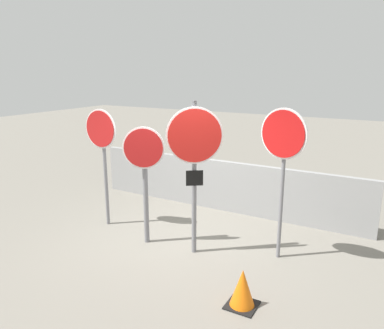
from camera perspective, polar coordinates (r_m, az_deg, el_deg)
ground_plane at (r=6.99m, az=-1.78°, el=-11.48°), size 40.00×40.00×0.00m
fence_back at (r=8.28m, az=4.66°, el=-3.21°), size 6.28×0.12×1.12m
stop_sign_0 at (r=7.36m, az=-13.58°, el=3.52°), size 0.75×0.13×2.33m
stop_sign_1 at (r=6.46m, az=-7.28°, el=-0.09°), size 0.66×0.35×2.12m
stop_sign_2 at (r=5.95m, az=0.38°, el=2.12°), size 0.76×0.54×2.57m
stop_sign_3 at (r=5.93m, az=13.69°, el=2.49°), size 0.77×0.24×2.48m
traffic_cone_0 at (r=5.19m, az=7.70°, el=-18.20°), size 0.40×0.40×0.53m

